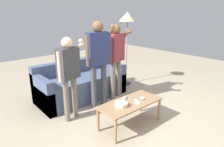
# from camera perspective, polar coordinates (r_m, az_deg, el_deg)

# --- Properties ---
(ground_plane) EXTENTS (12.00, 12.00, 0.00)m
(ground_plane) POSITION_cam_1_polar(r_m,az_deg,el_deg) (3.38, 3.01, -14.82)
(ground_plane) COLOR tan
(couch) EXTENTS (1.87, 0.84, 0.78)m
(couch) POSITION_cam_1_polar(r_m,az_deg,el_deg) (4.34, -8.93, -3.05)
(couch) COLOR #475675
(couch) RESTS_ON ground
(coffee_table) EXTENTS (1.07, 0.47, 0.42)m
(coffee_table) POSITION_cam_1_polar(r_m,az_deg,el_deg) (3.23, 5.31, -9.07)
(coffee_table) COLOR #997551
(coffee_table) RESTS_ON ground
(snack_bowl) EXTENTS (0.20, 0.20, 0.06)m
(snack_bowl) POSITION_cam_1_polar(r_m,az_deg,el_deg) (3.06, 2.67, -8.87)
(snack_bowl) COLOR beige
(snack_bowl) RESTS_ON coffee_table
(game_remote_nunchuk) EXTENTS (0.06, 0.09, 0.05)m
(game_remote_nunchuk) POSITION_cam_1_polar(r_m,az_deg,el_deg) (3.32, 8.66, -7.02)
(game_remote_nunchuk) COLOR white
(game_remote_nunchuk) RESTS_ON coffee_table
(floor_lamp) EXTENTS (0.40, 0.40, 1.80)m
(floor_lamp) POSITION_cam_1_polar(r_m,az_deg,el_deg) (4.87, 4.41, 14.93)
(floor_lamp) COLOR #2D2D33
(floor_lamp) RESTS_ON ground
(player_left) EXTENTS (0.45, 0.28, 1.43)m
(player_left) POSITION_cam_1_polar(r_m,az_deg,el_deg) (3.30, -12.35, 1.11)
(player_left) COLOR #756656
(player_left) RESTS_ON ground
(player_center) EXTENTS (0.48, 0.40, 1.65)m
(player_center) POSITION_cam_1_polar(r_m,az_deg,el_deg) (3.67, -3.95, 5.37)
(player_center) COLOR #47474C
(player_center) RESTS_ON ground
(player_right) EXTENTS (0.50, 0.34, 1.56)m
(player_right) POSITION_cam_1_polar(r_m,az_deg,el_deg) (4.11, 1.10, 5.89)
(player_right) COLOR #756656
(player_right) RESTS_ON ground
(game_remote_wand_near) EXTENTS (0.10, 0.16, 0.03)m
(game_remote_wand_near) POSITION_cam_1_polar(r_m,az_deg,el_deg) (3.20, 7.30, -8.11)
(game_remote_wand_near) COLOR white
(game_remote_wand_near) RESTS_ON coffee_table
(game_remote_wand_far) EXTENTS (0.15, 0.12, 0.03)m
(game_remote_wand_far) POSITION_cam_1_polar(r_m,az_deg,el_deg) (3.29, 3.57, -7.24)
(game_remote_wand_far) COLOR white
(game_remote_wand_far) RESTS_ON coffee_table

